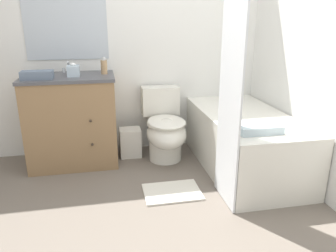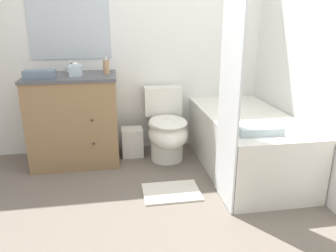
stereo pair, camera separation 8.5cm
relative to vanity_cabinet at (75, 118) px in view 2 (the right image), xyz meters
name	(u,v)px [view 2 (the right image)]	position (x,y,z in m)	size (l,w,h in m)	color
ground_plane	(178,233)	(0.79, -1.36, -0.45)	(14.00, 14.00, 0.00)	#6B6056
wall_back	(148,33)	(0.78, 0.30, 0.80)	(8.00, 0.06, 2.50)	silver
wall_right	(302,37)	(2.03, -0.54, 0.80)	(0.05, 2.63, 2.50)	silver
vanity_cabinet	(75,118)	(0.00, 0.00, 0.00)	(0.86, 0.59, 0.89)	olive
sink_faucet	(72,68)	(0.00, 0.19, 0.47)	(0.14, 0.12, 0.12)	silver
toilet	(167,130)	(0.91, -0.10, -0.13)	(0.40, 0.70, 0.71)	silver
bathtub	(245,142)	(1.62, -0.47, -0.18)	(0.75, 1.49, 0.55)	silver
shower_curtain	(230,86)	(1.23, -1.00, 0.49)	(0.02, 0.42, 1.87)	white
wastebasket	(132,142)	(0.57, 0.04, -0.30)	(0.22, 0.19, 0.30)	silver
tissue_box	(76,70)	(0.06, -0.04, 0.49)	(0.11, 0.14, 0.12)	silver
soap_dispenser	(106,66)	(0.34, 0.03, 0.50)	(0.06, 0.06, 0.16)	tan
hand_towel_folded	(40,74)	(-0.25, -0.13, 0.47)	(0.27, 0.14, 0.07)	slate
bath_towel_folded	(258,129)	(1.50, -0.95, 0.13)	(0.34, 0.23, 0.06)	silver
bath_mat	(171,192)	(0.84, -0.82, -0.45)	(0.48, 0.35, 0.02)	silver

